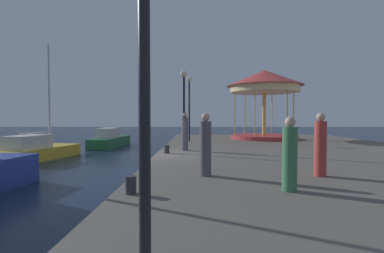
% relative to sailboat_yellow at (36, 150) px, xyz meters
% --- Properties ---
extents(ground_plane, '(120.00, 120.00, 0.00)m').
position_rel_sailboat_yellow_xyz_m(ground_plane, '(7.60, -3.37, -0.58)').
color(ground_plane, '#162338').
extents(quay_dock, '(14.68, 28.84, 0.80)m').
position_rel_sailboat_yellow_xyz_m(quay_dock, '(14.94, -3.37, -0.18)').
color(quay_dock, '#5B564F').
rests_on(quay_dock, ground).
extents(sailboat_yellow, '(3.12, 5.48, 7.10)m').
position_rel_sailboat_yellow_xyz_m(sailboat_yellow, '(0.00, 0.00, 0.00)').
color(sailboat_yellow, gold).
rests_on(sailboat_yellow, ground).
extents(motorboat_green, '(2.06, 5.90, 1.61)m').
position_rel_sailboat_yellow_xyz_m(motorboat_green, '(2.08, 7.41, 0.02)').
color(motorboat_green, '#236638').
rests_on(motorboat_green, ground).
extents(carousel, '(5.98, 5.98, 5.45)m').
position_rel_sailboat_yellow_xyz_m(carousel, '(14.91, 5.86, 4.29)').
color(carousel, '#B23333').
rests_on(carousel, quay_dock).
extents(lamp_post_mid_promenade, '(0.36, 0.36, 4.13)m').
position_rel_sailboat_yellow_xyz_m(lamp_post_mid_promenade, '(8.86, -1.92, 3.07)').
color(lamp_post_mid_promenade, black).
rests_on(lamp_post_mid_promenade, quay_dock).
extents(lamp_post_far_end, '(0.36, 0.36, 4.64)m').
position_rel_sailboat_yellow_xyz_m(lamp_post_far_end, '(9.00, 3.84, 3.37)').
color(lamp_post_far_end, black).
rests_on(lamp_post_far_end, quay_dock).
extents(bollard_center, '(0.24, 0.24, 0.40)m').
position_rel_sailboat_yellow_xyz_m(bollard_center, '(8.10, -3.11, 0.42)').
color(bollard_center, '#2D2D33').
rests_on(bollard_center, quay_dock).
extents(bollard_south, '(0.24, 0.24, 0.40)m').
position_rel_sailboat_yellow_xyz_m(bollard_south, '(8.03, -10.07, 0.42)').
color(bollard_south, '#2D2D33').
rests_on(bollard_south, quay_dock).
extents(person_far_corner, '(0.34, 0.34, 1.96)m').
position_rel_sailboat_yellow_xyz_m(person_far_corner, '(8.91, -1.93, 1.15)').
color(person_far_corner, '#514C56').
rests_on(person_far_corner, quay_dock).
extents(person_by_the_water, '(0.34, 0.34, 1.84)m').
position_rel_sailboat_yellow_xyz_m(person_by_the_water, '(9.77, -8.11, 1.09)').
color(person_by_the_water, '#514C56').
rests_on(person_by_the_water, quay_dock).
extents(person_near_carousel, '(0.34, 0.34, 1.85)m').
position_rel_sailboat_yellow_xyz_m(person_near_carousel, '(13.11, -8.13, 1.09)').
color(person_near_carousel, '#B23833').
rests_on(person_near_carousel, quay_dock).
extents(person_mid_promenade, '(0.34, 0.34, 1.73)m').
position_rel_sailboat_yellow_xyz_m(person_mid_promenade, '(11.67, -9.77, 1.03)').
color(person_mid_promenade, '#387247').
rests_on(person_mid_promenade, quay_dock).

